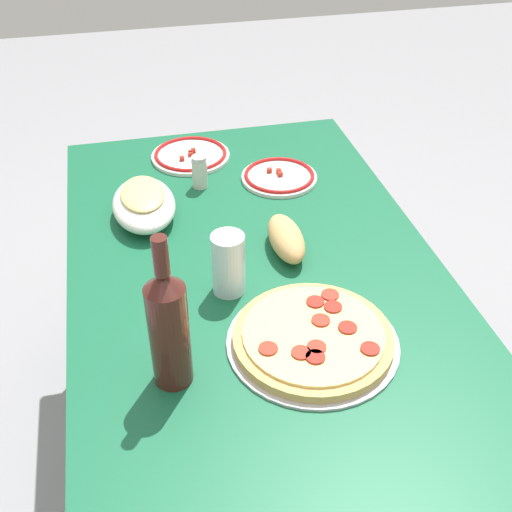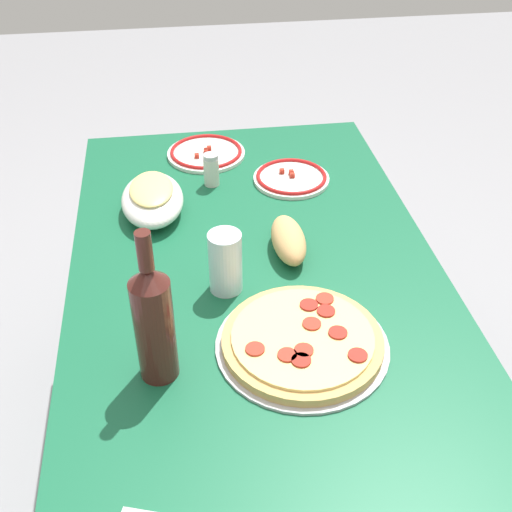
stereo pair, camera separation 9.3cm
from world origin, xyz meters
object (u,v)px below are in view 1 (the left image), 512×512
at_px(pepperoni_pizza, 313,338).
at_px(wine_bottle, 168,327).
at_px(baked_pasta_dish, 144,202).
at_px(spice_shaker, 200,172).
at_px(side_plate_far, 191,155).
at_px(bread_loaf, 286,238).
at_px(water_glass, 228,264).
at_px(dining_table, 256,308).
at_px(side_plate_near, 279,176).

xyz_separation_m(pepperoni_pizza, wine_bottle, (-0.03, 0.27, 0.11)).
distance_m(baked_pasta_dish, spice_shaker, 0.19).
bearing_deg(side_plate_far, baked_pasta_dish, 150.88).
height_order(pepperoni_pizza, bread_loaf, bread_loaf).
height_order(baked_pasta_dish, bread_loaf, baked_pasta_dish).
xyz_separation_m(water_glass, bread_loaf, (0.11, -0.15, -0.04)).
relative_size(dining_table, wine_bottle, 4.42).
bearing_deg(dining_table, side_plate_far, 7.16).
xyz_separation_m(wine_bottle, bread_loaf, (0.32, -0.29, -0.09)).
bearing_deg(bread_loaf, dining_table, 119.24).
distance_m(dining_table, spice_shaker, 0.41).
distance_m(dining_table, side_plate_far, 0.55).
distance_m(bread_loaf, spice_shaker, 0.35).
bearing_deg(side_plate_near, dining_table, 157.74).
bearing_deg(dining_table, side_plate_near, -22.26).
distance_m(baked_pasta_dish, wine_bottle, 0.54).
relative_size(baked_pasta_dish, bread_loaf, 1.38).
bearing_deg(baked_pasta_dish, wine_bottle, -179.73).
bearing_deg(side_plate_far, dining_table, -172.84).
xyz_separation_m(water_glass, spice_shaker, (0.43, -0.01, -0.03)).
relative_size(baked_pasta_dish, side_plate_near, 1.20).
height_order(side_plate_far, spice_shaker, spice_shaker).
bearing_deg(spice_shaker, baked_pasta_dish, 126.01).
bearing_deg(pepperoni_pizza, wine_bottle, 95.52).
bearing_deg(spice_shaker, pepperoni_pizza, -169.44).
distance_m(water_glass, bread_loaf, 0.19).
height_order(baked_pasta_dish, water_glass, water_glass).
bearing_deg(side_plate_far, water_glass, 179.43).
bearing_deg(dining_table, spice_shaker, 9.95).
height_order(dining_table, baked_pasta_dish, baked_pasta_dish).
relative_size(baked_pasta_dish, wine_bottle, 0.78).
height_order(water_glass, side_plate_near, water_glass).
bearing_deg(side_plate_far, spice_shaker, -179.32).
bearing_deg(pepperoni_pizza, water_glass, 32.76).
bearing_deg(pepperoni_pizza, spice_shaker, 10.56).
xyz_separation_m(side_plate_far, bread_loaf, (-0.48, -0.15, 0.02)).
relative_size(dining_table, baked_pasta_dish, 5.66).
height_order(baked_pasta_dish, wine_bottle, wine_bottle).
bearing_deg(bread_loaf, side_plate_far, 16.79).
bearing_deg(pepperoni_pizza, baked_pasta_dish, 27.87).
xyz_separation_m(pepperoni_pizza, bread_loaf, (0.30, -0.03, 0.02)).
height_order(dining_table, pepperoni_pizza, pepperoni_pizza).
bearing_deg(pepperoni_pizza, side_plate_far, 8.56).
distance_m(dining_table, wine_bottle, 0.43).
relative_size(baked_pasta_dish, side_plate_far, 1.10).
xyz_separation_m(side_plate_near, bread_loaf, (-0.31, 0.07, 0.02)).
relative_size(pepperoni_pizza, water_glass, 2.40).
bearing_deg(bread_loaf, water_glass, 125.16).
height_order(side_plate_near, spice_shaker, spice_shaker).
distance_m(side_plate_far, spice_shaker, 0.16).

